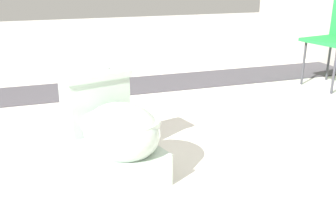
{
  "coord_description": "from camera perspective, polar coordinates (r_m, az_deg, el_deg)",
  "views": [
    {
      "loc": [
        2.11,
        -0.37,
        1.01
      ],
      "look_at": [
        0.24,
        0.25,
        0.3
      ],
      "focal_mm": 42.0,
      "sensor_mm": 36.0,
      "label": 1
    }
  ],
  "objects": [
    {
      "name": "gravel_strip",
      "position": [
        3.69,
        -3.97,
        3.96
      ],
      "size": [
        0.56,
        8.0,
        0.01
      ],
      "primitive_type": "cube",
      "color": "#423F44",
      "rests_on": "ground"
    },
    {
      "name": "ground_plane",
      "position": [
        2.37,
        -7.56,
        -5.65
      ],
      "size": [
        14.0,
        14.0,
        0.0
      ],
      "primitive_type": "plane",
      "color": "beige"
    },
    {
      "name": "toilet",
      "position": [
        2.05,
        -7.92,
        -3.01
      ],
      "size": [
        0.7,
        0.52,
        0.52
      ],
      "rotation": [
        0.0,
        0.0,
        0.26
      ],
      "color": "#B2C6B7",
      "rests_on": "ground"
    }
  ]
}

